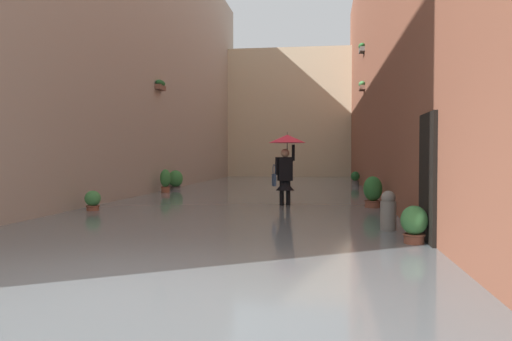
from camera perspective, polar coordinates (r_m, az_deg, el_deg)
ground_plane at (r=18.21m, az=0.72°, el=-3.10°), size 65.94×65.94×0.00m
flood_water at (r=18.21m, az=0.72°, el=-2.80°), size 8.54×32.37×0.19m
building_facade_left at (r=18.57m, az=15.93°, el=13.52°), size 2.04×30.37×10.70m
building_facade_right at (r=19.74m, az=-13.55°, el=13.42°), size 2.04×30.37×11.10m
building_facade_far at (r=32.28m, az=3.85°, el=6.37°), size 11.34×1.80×8.27m
person_wading at (r=13.51m, az=3.45°, el=1.63°), size 1.01×1.01×2.17m
potted_plant_mid_right at (r=12.84m, az=-18.15°, el=-3.54°), size 0.38×0.38×0.68m
potted_plant_far_right at (r=19.96m, az=-9.17°, el=-1.18°), size 0.57×0.57×0.95m
potted_plant_near_right at (r=18.42m, az=-10.31°, el=-1.31°), size 0.38×0.38×1.03m
potted_plant_mid_left at (r=22.84m, az=11.27°, el=-1.04°), size 0.39×0.39×0.81m
potted_plant_far_left at (r=8.05m, az=17.62°, el=-6.23°), size 0.41×0.41×0.77m
potted_plant_near_left at (r=13.27m, az=13.20°, el=-2.66°), size 0.48×0.48×1.00m
mooring_bollard at (r=9.31m, az=14.87°, el=-5.03°), size 0.28×0.28×0.91m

